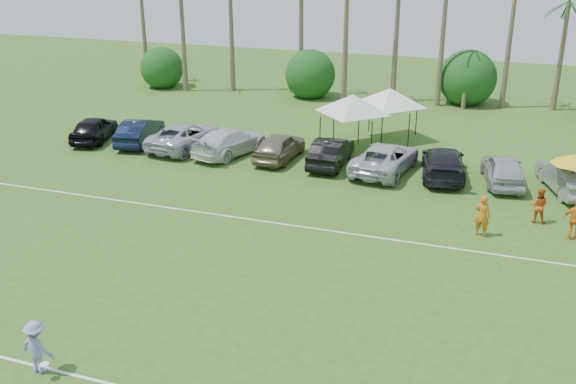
% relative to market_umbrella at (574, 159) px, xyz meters
% --- Properties ---
extents(field_lines, '(80.00, 12.10, 0.01)m').
position_rel_market_umbrella_xyz_m(field_lines, '(-12.35, -13.00, -2.14)').
color(field_lines, white).
rests_on(field_lines, ground).
extents(palm_tree_4, '(2.40, 2.40, 8.90)m').
position_rel_market_umbrella_xyz_m(palm_tree_4, '(-16.35, 17.00, 5.33)').
color(palm_tree_4, brown).
rests_on(palm_tree_4, ground).
extents(bush_tree_0, '(4.00, 4.00, 4.00)m').
position_rel_market_umbrella_xyz_m(bush_tree_0, '(-31.35, 18.00, -0.35)').
color(bush_tree_0, brown).
rests_on(bush_tree_0, ground).
extents(bush_tree_1, '(4.00, 4.00, 4.00)m').
position_rel_market_umbrella_xyz_m(bush_tree_1, '(-18.35, 18.00, -0.35)').
color(bush_tree_1, brown).
rests_on(bush_tree_1, ground).
extents(bush_tree_2, '(4.00, 4.00, 4.00)m').
position_rel_market_umbrella_xyz_m(bush_tree_2, '(-6.35, 18.00, -0.35)').
color(bush_tree_2, brown).
rests_on(bush_tree_2, ground).
extents(sideline_player_a, '(0.76, 0.59, 1.83)m').
position_rel_market_umbrella_xyz_m(sideline_player_a, '(-3.74, -5.32, -1.23)').
color(sideline_player_a, orange).
rests_on(sideline_player_a, ground).
extents(sideline_player_b, '(0.84, 0.68, 1.62)m').
position_rel_market_umbrella_xyz_m(sideline_player_b, '(-1.45, -3.06, -1.34)').
color(sideline_player_b, '#D45317').
rests_on(sideline_player_b, ground).
extents(sideline_player_c, '(1.08, 0.48, 1.82)m').
position_rel_market_umbrella_xyz_m(sideline_player_c, '(-0.03, -4.45, -1.24)').
color(sideline_player_c, orange).
rests_on(sideline_player_c, ground).
extents(canopy_tent_left, '(4.72, 4.72, 3.82)m').
position_rel_market_umbrella_xyz_m(canopy_tent_left, '(-11.95, 4.98, 1.13)').
color(canopy_tent_left, black).
rests_on(canopy_tent_left, ground).
extents(canopy_tent_right, '(4.71, 4.71, 3.81)m').
position_rel_market_umbrella_xyz_m(canopy_tent_right, '(-10.21, 7.48, 1.12)').
color(canopy_tent_right, black).
rests_on(canopy_tent_right, ground).
extents(market_umbrella, '(2.15, 2.15, 2.39)m').
position_rel_market_umbrella_xyz_m(market_umbrella, '(0.00, 0.00, 0.00)').
color(market_umbrella, black).
rests_on(market_umbrella, ground).
extents(frisbee_player, '(1.12, 0.73, 1.68)m').
position_rel_market_umbrella_xyz_m(frisbee_player, '(-15.31, -19.16, -1.31)').
color(frisbee_player, '#8A89C2').
rests_on(frisbee_player, ground).
extents(parked_car_0, '(2.88, 4.88, 1.56)m').
position_rel_market_umbrella_xyz_m(parked_car_0, '(-27.55, 1.17, -1.37)').
color(parked_car_0, black).
rests_on(parked_car_0, ground).
extents(parked_car_1, '(2.50, 4.95, 1.56)m').
position_rel_market_umbrella_xyz_m(parked_car_1, '(-24.49, 1.53, -1.37)').
color(parked_car_1, black).
rests_on(parked_car_1, ground).
extents(parked_car_2, '(3.12, 5.83, 1.56)m').
position_rel_market_umbrella_xyz_m(parked_car_2, '(-21.43, 1.61, -1.37)').
color(parked_car_2, '#B6B8C3').
rests_on(parked_car_2, ground).
extents(parked_car_3, '(3.54, 5.76, 1.56)m').
position_rel_market_umbrella_xyz_m(parked_car_3, '(-18.37, 1.43, -1.37)').
color(parked_car_3, silver).
rests_on(parked_car_3, ground).
extents(parked_car_4, '(2.03, 4.65, 1.56)m').
position_rel_market_umbrella_xyz_m(parked_car_4, '(-15.31, 1.47, -1.37)').
color(parked_car_4, '#7A6A54').
rests_on(parked_car_4, ground).
extents(parked_car_5, '(1.72, 4.75, 1.56)m').
position_rel_market_umbrella_xyz_m(parked_car_5, '(-12.26, 1.46, -1.37)').
color(parked_car_5, black).
rests_on(parked_car_5, ground).
extents(parked_car_6, '(3.28, 5.89, 1.56)m').
position_rel_market_umbrella_xyz_m(parked_car_6, '(-9.20, 1.34, -1.37)').
color(parked_car_6, silver).
rests_on(parked_car_6, ground).
extents(parked_car_7, '(2.94, 5.63, 1.56)m').
position_rel_market_umbrella_xyz_m(parked_car_7, '(-6.14, 1.64, -1.37)').
color(parked_car_7, black).
rests_on(parked_car_7, ground).
extents(parked_car_8, '(2.61, 4.82, 1.56)m').
position_rel_market_umbrella_xyz_m(parked_car_8, '(-3.08, 1.52, -1.37)').
color(parked_car_8, '#B0B0B9').
rests_on(parked_car_8, ground).
extents(parked_car_9, '(3.03, 5.01, 1.56)m').
position_rel_market_umbrella_xyz_m(parked_car_9, '(-0.02, 1.35, -1.37)').
color(parked_car_9, gray).
rests_on(parked_car_9, ground).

